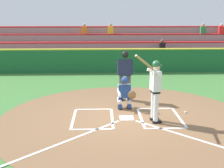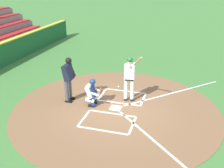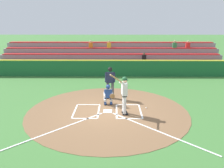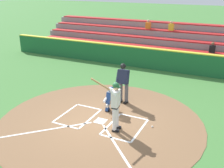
% 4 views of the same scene
% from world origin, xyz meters
% --- Properties ---
extents(ground_plane, '(120.00, 120.00, 0.00)m').
position_xyz_m(ground_plane, '(0.00, 0.00, 0.00)').
color(ground_plane, '#427A38').
extents(dirt_circle, '(8.00, 8.00, 0.01)m').
position_xyz_m(dirt_circle, '(0.00, 0.00, 0.01)').
color(dirt_circle, brown).
rests_on(dirt_circle, ground).
extents(home_plate_and_chalk, '(7.93, 4.91, 0.01)m').
position_xyz_m(home_plate_and_chalk, '(0.00, 0.88, 0.01)').
color(home_plate_and_chalk, white).
rests_on(home_plate_and_chalk, dirt_circle).
extents(batter, '(0.88, 0.81, 2.13)m').
position_xyz_m(batter, '(-0.80, 0.35, 1.10)').
color(batter, white).
rests_on(batter, ground).
extents(catcher, '(0.62, 0.61, 1.13)m').
position_xyz_m(catcher, '(-0.02, -0.95, 0.59)').
color(catcher, black).
rests_on(catcher, ground).
extents(plate_umpire, '(0.58, 0.41, 1.86)m').
position_xyz_m(plate_umpire, '(-0.09, -1.99, 1.08)').
color(plate_umpire, '#4C4C51').
rests_on(plate_umpire, ground).
extents(baseball, '(0.07, 0.07, 0.07)m').
position_xyz_m(baseball, '(-1.98, -0.42, 0.04)').
color(baseball, white).
rests_on(baseball, ground).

